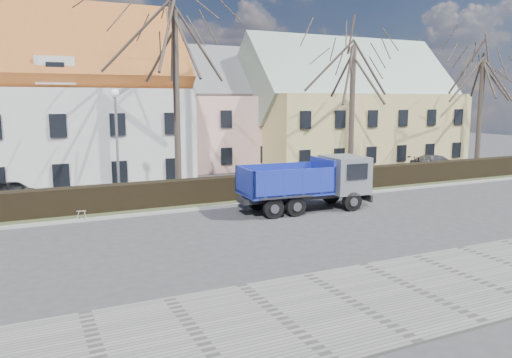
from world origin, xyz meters
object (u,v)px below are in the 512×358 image
streetlight (117,148)px  parked_car_a (13,190)px  dump_truck (301,184)px  cart_frame (78,215)px  parked_car_b (436,163)px

streetlight → parked_car_a: 7.07m
dump_truck → streetlight: (-8.07, 4.76, 1.70)m
cart_frame → parked_car_a: size_ratio=0.17×
cart_frame → parked_car_a: bearing=112.0°
dump_truck → cart_frame: dump_truck is taller
cart_frame → streetlight: bearing=44.8°
streetlight → cart_frame: streetlight is taller
streetlight → parked_car_b: size_ratio=1.36×
dump_truck → parked_car_b: dump_truck is taller
dump_truck → parked_car_a: 15.95m
parked_car_a → dump_truck: bearing=-139.0°
streetlight → parked_car_b: bearing=6.4°
parked_car_b → parked_car_a: bearing=85.9°
streetlight → parked_car_a: (-5.00, 4.36, -2.47)m
streetlight → parked_car_b: (24.67, 2.75, -2.42)m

